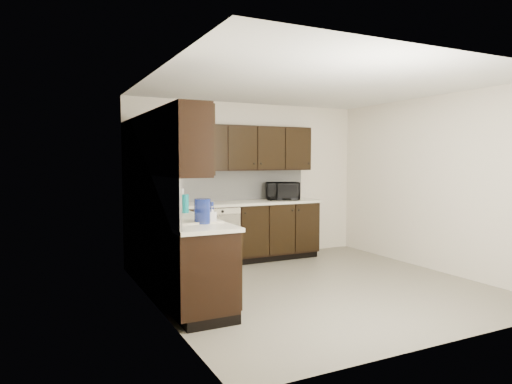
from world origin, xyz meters
TOP-DOWN VIEW (x-y plane):
  - floor at (0.00, 0.00)m, footprint 4.00×4.00m
  - ceiling at (0.00, 0.00)m, footprint 4.00×4.00m
  - wall_back at (0.00, 2.00)m, footprint 4.00×0.02m
  - wall_left at (-2.00, 0.00)m, footprint 0.02×4.00m
  - wall_right at (2.00, 0.00)m, footprint 0.02×4.00m
  - wall_front at (0.00, -2.00)m, footprint 4.00×0.02m
  - lower_cabinets at (-1.01, 1.11)m, footprint 3.00×2.80m
  - countertop at (-1.01, 1.11)m, footprint 3.03×2.83m
  - backsplash at (-1.22, 1.32)m, footprint 3.00×2.80m
  - upper_cabinets at (-1.10, 1.20)m, footprint 3.00×2.80m
  - dishwasher at (-0.70, 1.41)m, footprint 0.58×0.04m
  - sink at (-1.68, -0.01)m, footprint 0.54×0.82m
  - microwave at (0.48, 1.69)m, footprint 0.61×0.52m
  - soap_bottle_a at (-1.53, -0.36)m, footprint 0.08×0.08m
  - soap_bottle_b at (-1.80, 0.98)m, footprint 0.10×0.10m
  - toaster_oven at (-1.37, 1.75)m, footprint 0.42×0.34m
  - storage_bin at (-1.68, 1.35)m, footprint 0.49×0.44m
  - blue_pitcher at (-1.63, -0.35)m, footprint 0.20×0.20m
  - teal_tumbler at (-1.50, 0.65)m, footprint 0.13×0.13m
  - paper_towel_roll at (-1.59, 1.35)m, footprint 0.16×0.16m

SIDE VIEW (x-z plane):
  - floor at x=0.00m, z-range 0.00..0.00m
  - lower_cabinets at x=-1.01m, z-range -0.04..0.86m
  - dishwasher at x=-0.70m, z-range 0.16..0.94m
  - sink at x=-1.68m, z-range 0.67..1.09m
  - countertop at x=-1.01m, z-range 0.90..0.94m
  - storage_bin at x=-1.68m, z-range 0.94..1.10m
  - soap_bottle_a at x=-1.53m, z-range 0.94..1.12m
  - teal_tumbler at x=-1.50m, z-range 0.94..1.17m
  - soap_bottle_b at x=-1.80m, z-range 0.94..1.17m
  - toaster_oven at x=-1.37m, z-range 0.94..1.18m
  - blue_pitcher at x=-1.63m, z-range 0.94..1.19m
  - microwave at x=0.48m, z-range 0.94..1.23m
  - paper_towel_roll at x=-1.59m, z-range 0.94..1.26m
  - backsplash at x=-1.22m, z-range 0.94..1.42m
  - wall_back at x=0.00m, z-range 0.00..2.50m
  - wall_left at x=-2.00m, z-range 0.00..2.50m
  - wall_right at x=2.00m, z-range 0.00..2.50m
  - wall_front at x=0.00m, z-range 0.00..2.50m
  - upper_cabinets at x=-1.10m, z-range 1.42..2.12m
  - ceiling at x=0.00m, z-range 2.50..2.50m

